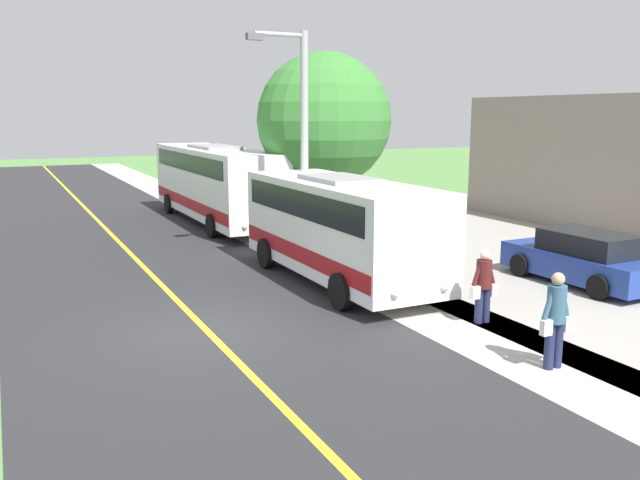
{
  "coord_description": "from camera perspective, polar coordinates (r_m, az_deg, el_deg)",
  "views": [
    {
      "loc": [
        3.75,
        13.23,
        4.57
      ],
      "look_at": [
        -3.5,
        -1.57,
        1.4
      ],
      "focal_mm": 37.06,
      "sensor_mm": 36.0,
      "label": 1
    }
  ],
  "objects": [
    {
      "name": "ground_plane",
      "position": [
        14.49,
        -9.84,
        -7.66
      ],
      "size": [
        120.0,
        120.0,
        0.0
      ],
      "primitive_type": "plane",
      "color": "#548442"
    },
    {
      "name": "road_surface",
      "position": [
        14.49,
        -9.84,
        -7.65
      ],
      "size": [
        8.0,
        100.0,
        0.01
      ],
      "primitive_type": "cube",
      "color": "#28282B",
      "rests_on": "ground"
    },
    {
      "name": "sidewalk",
      "position": [
        16.62,
        7.7,
        -5.17
      ],
      "size": [
        2.4,
        100.0,
        0.01
      ],
      "primitive_type": "cube",
      "color": "#B2ADA3",
      "rests_on": "ground"
    },
    {
      "name": "road_centre_line",
      "position": [
        14.49,
        -9.84,
        -7.63
      ],
      "size": [
        0.16,
        100.0,
        0.0
      ],
      "primitive_type": "cube",
      "color": "gold",
      "rests_on": "ground"
    },
    {
      "name": "shuttle_bus_front",
      "position": [
        17.96,
        1.67,
        1.36
      ],
      "size": [
        2.67,
        7.86,
        2.9
      ],
      "color": "white",
      "rests_on": "ground"
    },
    {
      "name": "transit_bus_rear",
      "position": [
        28.33,
        -9.05,
        5.11
      ],
      "size": [
        2.67,
        11.06,
        3.25
      ],
      "color": "white",
      "rests_on": "ground"
    },
    {
      "name": "pedestrian_with_bags",
      "position": [
        12.67,
        19.68,
        -6.29
      ],
      "size": [
        0.72,
        0.34,
        1.79
      ],
      "color": "#1E2347",
      "rests_on": "ground"
    },
    {
      "name": "pedestrian_waiting",
      "position": [
        14.96,
        13.94,
        -3.74
      ],
      "size": [
        0.72,
        0.34,
        1.64
      ],
      "color": "#1E2347",
      "rests_on": "ground"
    },
    {
      "name": "street_light_pole",
      "position": [
        20.84,
        -1.7,
        9.09
      ],
      "size": [
        1.97,
        0.24,
        7.04
      ],
      "color": "#9E9EA3",
      "rests_on": "ground"
    },
    {
      "name": "parked_car_near",
      "position": [
        19.25,
        21.82,
        -1.54
      ],
      "size": [
        2.07,
        4.42,
        1.45
      ],
      "color": "navy",
      "rests_on": "ground"
    },
    {
      "name": "tree_curbside",
      "position": [
        25.06,
        0.33,
        10.28
      ],
      "size": [
        5.04,
        5.04,
        6.83
      ],
      "color": "brown",
      "rests_on": "ground"
    }
  ]
}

